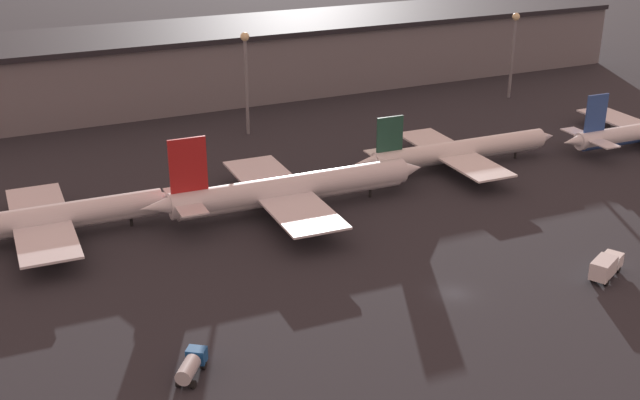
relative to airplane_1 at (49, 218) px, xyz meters
The scene contains 9 objects.
ground 60.28m from the airplane_1, 41.23° to the right, with size 600.00×600.00×0.00m, color #26262B.
terminal_building 82.13m from the airplane_1, 56.49° to the left, with size 224.96×30.06×16.50m.
airplane_1 is the anchor object (origin of this frame).
airplane_2 37.02m from the airplane_1, ahead, with size 48.46×34.33×14.48m.
airplane_3 72.75m from the airplane_1, ahead, with size 42.90×29.18×11.51m.
service_vehicle_2 79.93m from the airplane_1, 34.05° to the right, with size 7.45×5.42×3.12m.
service_vehicle_3 43.99m from the airplane_1, 78.56° to the right, with size 4.77×5.57×2.51m.
lamp_post_1 58.17m from the airplane_1, 38.54° to the left, with size 1.80×1.80×21.19m.
lamp_post_2 117.89m from the airplane_1, 17.67° to the left, with size 1.80×1.80×20.22m.
Camera 1 is at (-55.16, -75.84, 51.63)m, focal length 45.00 mm.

